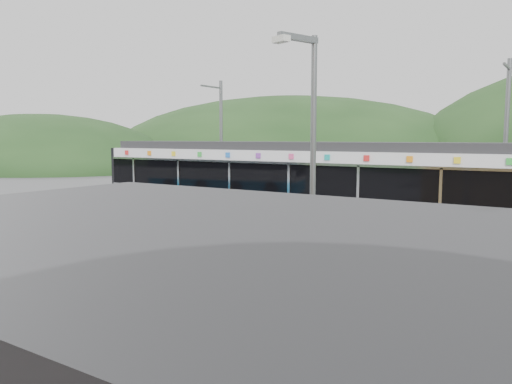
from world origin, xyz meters
The scene contains 9 objects.
ground centered at (0.00, 0.00, 0.00)m, with size 120.00×120.00×0.00m, color #4C4C4F.
hills centered at (6.19, 5.29, 0.00)m, with size 146.00×149.00×26.00m.
platform centered at (0.00, 3.30, 0.15)m, with size 26.00×3.20×0.30m, color #9E9E99.
yellow_line centered at (0.00, 2.00, 0.30)m, with size 26.00×0.10×0.01m, color yellow.
train centered at (-0.96, 6.00, 2.06)m, with size 20.44×3.01×3.74m.
catenary_mast_west centered at (-7.00, 8.56, 3.65)m, with size 0.18×1.80×7.00m.
catenary_mast_east centered at (7.00, 8.56, 3.65)m, with size 0.18×1.80×7.00m.
station_shelter centered at (6.00, -9.01, 1.55)m, with size 9.20×6.20×3.00m.
lamp_post centered at (4.84, -4.15, 3.58)m, with size 0.43×1.10×5.99m.
Camera 1 is at (9.46, -13.34, 3.95)m, focal length 35.00 mm.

